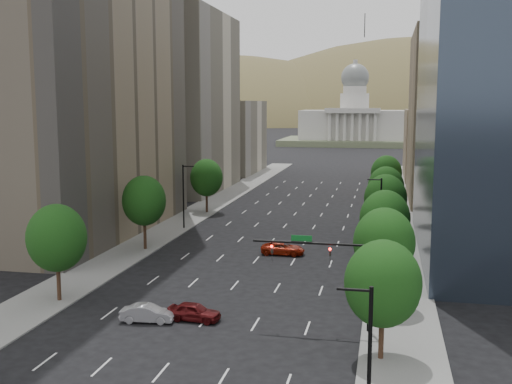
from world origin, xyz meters
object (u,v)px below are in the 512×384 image
Objects in this scene: capitol at (354,124)px; car_silver at (147,313)px; traffic_signal at (337,265)px; car_red_far at (283,249)px; car_maroon at (194,312)px.

capitol reaches higher than car_silver.
traffic_signal is 15.65m from car_silver.
car_red_far is (2.50, -196.52, -7.88)m from capitol.
car_maroon is at bearing -80.11° from car_silver.
traffic_signal is 0.15× the size of capitol.
traffic_signal is at bearing -161.15° from car_red_far.
traffic_signal reaches higher than car_red_far.
car_red_far is (-8.02, 23.19, -4.47)m from traffic_signal.
capitol is 13.83× the size of car_maroon.
traffic_signal reaches higher than car_silver.
car_silver is at bearing -91.15° from capitol.
car_maroon reaches higher than car_red_far.
car_maroon is 23.59m from car_red_far.
car_maroon is at bearing -90.22° from capitol.
traffic_signal is at bearing -84.59° from car_maroon.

